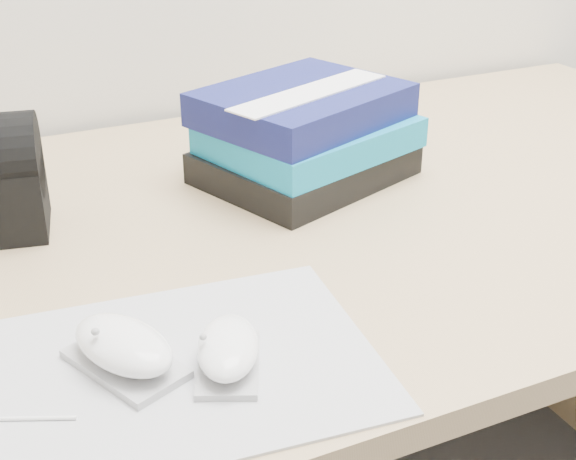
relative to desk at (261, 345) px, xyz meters
name	(u,v)px	position (x,y,z in m)	size (l,w,h in m)	color
desk	(261,345)	(0.00, 0.00, 0.00)	(1.60, 0.80, 0.73)	tan
mousepad	(186,365)	(-0.20, -0.31, 0.24)	(0.33, 0.26, 0.00)	#93949B
mouse_rear	(124,348)	(-0.25, -0.30, 0.26)	(0.10, 0.13, 0.05)	#A9A9AC
mouse_front	(228,350)	(-0.17, -0.33, 0.25)	(0.09, 0.11, 0.04)	#A6A6A9
book_stack	(305,135)	(0.08, 0.02, 0.30)	(0.31, 0.28, 0.13)	black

